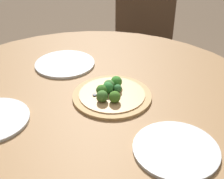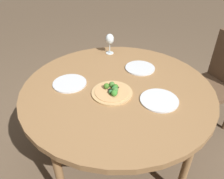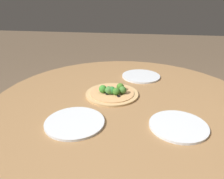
# 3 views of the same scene
# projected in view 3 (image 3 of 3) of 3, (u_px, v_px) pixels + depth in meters

# --- Properties ---
(dining_table) EXTENTS (1.30, 1.30, 0.72)m
(dining_table) POSITION_uv_depth(u_px,v_px,m) (125.00, 109.00, 1.09)
(dining_table) COLOR olive
(dining_table) RESTS_ON ground_plane
(pizza) EXTENTS (0.27, 0.27, 0.05)m
(pizza) POSITION_uv_depth(u_px,v_px,m) (112.00, 93.00, 1.11)
(pizza) COLOR tan
(pizza) RESTS_ON dining_table
(plate_near) EXTENTS (0.24, 0.24, 0.01)m
(plate_near) POSITION_uv_depth(u_px,v_px,m) (75.00, 122.00, 0.87)
(plate_near) COLOR silver
(plate_near) RESTS_ON dining_table
(plate_far) EXTENTS (0.23, 0.23, 0.01)m
(plate_far) POSITION_uv_depth(u_px,v_px,m) (141.00, 76.00, 1.35)
(plate_far) COLOR silver
(plate_far) RESTS_ON dining_table
(plate_side) EXTENTS (0.23, 0.23, 0.01)m
(plate_side) POSITION_uv_depth(u_px,v_px,m) (178.00, 126.00, 0.85)
(plate_side) COLOR silver
(plate_side) RESTS_ON dining_table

